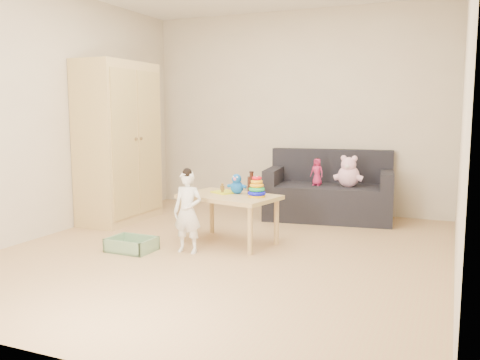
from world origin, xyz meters
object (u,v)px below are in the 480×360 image
at_px(wardrobe, 119,143).
at_px(toddler, 188,213).
at_px(sofa, 328,202).
at_px(play_table, 229,219).

bearing_deg(wardrobe, toddler, -32.72).
bearing_deg(wardrobe, sofa, 24.55).
relative_size(play_table, toddler, 1.24).
distance_m(wardrobe, toddler, 1.79).
xyz_separation_m(sofa, play_table, (-0.65, -1.51, 0.03)).
relative_size(wardrobe, sofa, 1.25).
bearing_deg(toddler, play_table, 61.96).
xyz_separation_m(wardrobe, sofa, (2.29, 1.05, -0.73)).
distance_m(sofa, toddler, 2.15).
bearing_deg(wardrobe, play_table, -15.69).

